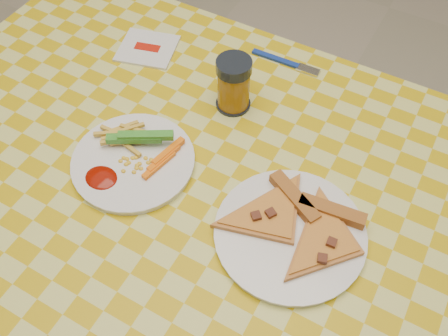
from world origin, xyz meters
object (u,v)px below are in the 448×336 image
Objects in this scene: plate_right at (290,234)px; drink_glass at (234,85)px; plate_left at (134,162)px; table at (199,201)px.

drink_glass is (-0.23, 0.22, 0.05)m from plate_right.
plate_left is 1.95× the size of drink_glass.
plate_left is 0.25m from drink_glass.
plate_left is at bearing -179.53° from plate_right.
table is 5.68× the size of plate_left.
plate_right is 0.32m from drink_glass.
plate_right is at bearing -6.97° from table.
plate_right is (0.20, -0.02, 0.08)m from table.
drink_glass is (-0.03, 0.20, 0.13)m from table.
plate_left is 0.32m from plate_right.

